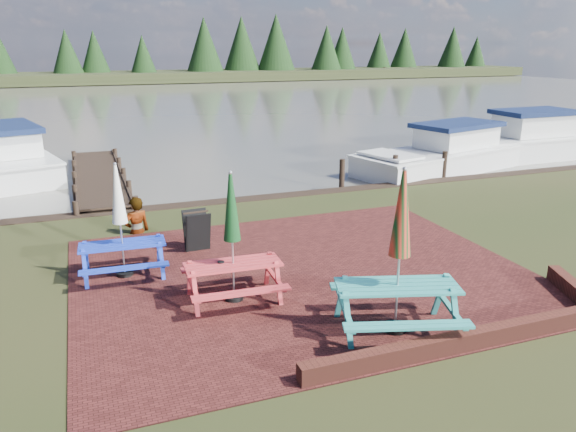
% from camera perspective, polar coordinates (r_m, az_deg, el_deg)
% --- Properties ---
extents(ground, '(120.00, 120.00, 0.00)m').
position_cam_1_polar(ground, '(10.70, 3.51, -7.94)').
color(ground, black).
rests_on(ground, ground).
extents(paving, '(9.00, 7.50, 0.02)m').
position_cam_1_polar(paving, '(11.54, 1.50, -5.93)').
color(paving, '#351311').
rests_on(paving, ground).
extents(brick_wall, '(6.21, 1.79, 0.30)m').
position_cam_1_polar(brick_wall, '(9.90, 21.08, -10.36)').
color(brick_wall, '#4C1E16').
rests_on(brick_wall, ground).
extents(water, '(120.00, 60.00, 0.02)m').
position_cam_1_polar(water, '(46.24, -15.65, 10.89)').
color(water, '#4D4C42').
rests_on(water, ground).
extents(far_treeline, '(120.00, 10.00, 8.10)m').
position_cam_1_polar(far_treeline, '(74.96, -18.02, 15.38)').
color(far_treeline, black).
rests_on(far_treeline, ground).
extents(picnic_table_teal, '(2.38, 2.24, 2.72)m').
position_cam_1_polar(picnic_table_teal, '(9.17, 11.11, -6.14)').
color(picnic_table_teal, teal).
rests_on(picnic_table_teal, ground).
extents(picnic_table_red, '(1.80, 1.62, 2.40)m').
position_cam_1_polar(picnic_table_red, '(10.17, -5.62, -4.21)').
color(picnic_table_red, '#C53237').
rests_on(picnic_table_red, ground).
extents(picnic_table_blue, '(1.75, 1.57, 2.32)m').
position_cam_1_polar(picnic_table_blue, '(11.66, -16.54, -2.18)').
color(picnic_table_blue, '#1834B9').
rests_on(picnic_table_blue, ground).
extents(chalkboard, '(0.58, 0.57, 0.92)m').
position_cam_1_polar(chalkboard, '(12.87, -9.25, -1.47)').
color(chalkboard, black).
rests_on(chalkboard, ground).
extents(jetty, '(1.76, 9.08, 1.00)m').
position_cam_1_polar(jetty, '(20.60, -18.62, 3.86)').
color(jetty, black).
rests_on(jetty, ground).
extents(boat_jetty, '(4.43, 7.85, 2.16)m').
position_cam_1_polar(boat_jetty, '(23.41, -26.78, 5.24)').
color(boat_jetty, silver).
rests_on(boat_jetty, ground).
extents(boat_near, '(7.72, 4.33, 1.98)m').
position_cam_1_polar(boat_near, '(22.52, 15.49, 5.93)').
color(boat_near, silver).
rests_on(boat_near, ground).
extents(boat_far, '(7.24, 2.68, 2.25)m').
position_cam_1_polar(boat_far, '(25.94, 22.40, 6.85)').
color(boat_far, silver).
rests_on(boat_far, ground).
extents(person, '(0.75, 0.59, 1.81)m').
position_cam_1_polar(person, '(14.27, -15.35, 1.79)').
color(person, gray).
rests_on(person, ground).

